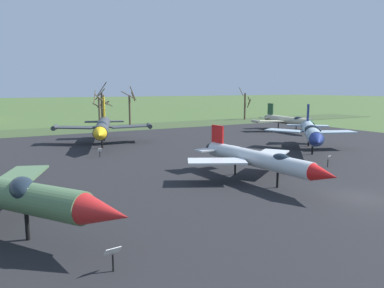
{
  "coord_description": "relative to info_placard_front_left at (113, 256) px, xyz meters",
  "views": [
    {
      "loc": [
        -21.64,
        -15.27,
        7.34
      ],
      "look_at": [
        -5.11,
        14.15,
        2.21
      ],
      "focal_mm": 34.38,
      "sensor_mm": 36.0,
      "label": 1
    }
  ],
  "objects": [
    {
      "name": "jet_fighter_rear_left",
      "position": [
        9.08,
        33.38,
        1.71
      ],
      "size": [
        13.15,
        16.65,
        6.06
      ],
      "color": "#33383D",
      "rests_on": "ground"
    },
    {
      "name": "info_placard_front_right",
      "position": [
        23.53,
        9.49,
        -0.01
      ],
      "size": [
        0.56,
        0.41,
        1.12
      ],
      "color": "black",
      "rests_on": "ground"
    },
    {
      "name": "jet_fighter_rear_center",
      "position": [
        14.33,
        8.37,
        1.16
      ],
      "size": [
        10.73,
        13.71,
        4.06
      ],
      "color": "silver",
      "rests_on": "ground"
    },
    {
      "name": "asphalt_apron",
      "position": [
        17.63,
        18.59,
        -0.69
      ],
      "size": [
        70.84,
        56.43,
        0.05
      ],
      "primitive_type": "cube",
      "color": "black",
      "rests_on": "ground"
    },
    {
      "name": "jet_fighter_rear_right",
      "position": [
        40.84,
        32.84,
        1.23
      ],
      "size": [
        11.44,
        13.52,
        4.6
      ],
      "color": "#B7B293",
      "rests_on": "ground"
    },
    {
      "name": "bare_tree_right_of_center",
      "position": [
        20.31,
        54.02,
        2.96
      ],
      "size": [
        3.14,
        2.12,
        7.74
      ],
      "color": "brown",
      "rests_on": "ground"
    },
    {
      "name": "jet_fighter_front_right",
      "position": [
        29.03,
        16.71,
        1.59
      ],
      "size": [
        13.43,
        14.11,
        5.24
      ],
      "color": "#8EA3B2",
      "rests_on": "ground"
    },
    {
      "name": "bare_tree_far_right",
      "position": [
        49.27,
        55.62,
        2.76
      ],
      "size": [
        2.75,
        2.7,
        7.55
      ],
      "color": "brown",
      "rests_on": "ground"
    },
    {
      "name": "bare_tree_center",
      "position": [
        15.75,
        57.06,
        2.92
      ],
      "size": [
        3.8,
        3.51,
        8.57
      ],
      "color": "#42382D",
      "rests_on": "ground"
    },
    {
      "name": "bare_tree_left_of_center",
      "position": [
        14.78,
        55.42,
        2.92
      ],
      "size": [
        2.63,
        2.84,
        7.34
      ],
      "color": "brown",
      "rests_on": "ground"
    },
    {
      "name": "grass_verge_strip",
      "position": [
        17.63,
        52.8,
        -0.69
      ],
      "size": [
        130.84,
        12.0,
        0.06
      ],
      "primitive_type": "cube",
      "color": "#394B29",
      "rests_on": "ground"
    },
    {
      "name": "ground_plane",
      "position": [
        17.63,
        1.66,
        -0.72
      ],
      "size": [
        600.0,
        600.0,
        0.0
      ],
      "primitive_type": "plane",
      "color": "#425B2D"
    },
    {
      "name": "info_placard_front_left",
      "position": [
        0.0,
        0.0,
        0.0
      ],
      "size": [
        0.67,
        0.35,
        1.09
      ],
      "color": "black",
      "rests_on": "ground"
    },
    {
      "name": "info_placard_rear_left",
      "position": [
        6.33,
        25.0,
        -0.11
      ],
      "size": [
        0.48,
        0.3,
        1.0
      ],
      "color": "black",
      "rests_on": "ground"
    }
  ]
}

